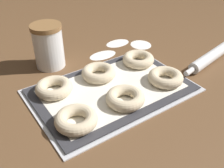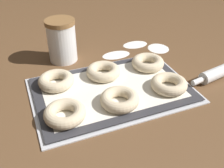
# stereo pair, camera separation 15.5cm
# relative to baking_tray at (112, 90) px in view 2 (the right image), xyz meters

# --- Properties ---
(ground_plane) EXTENTS (2.80, 2.80, 0.00)m
(ground_plane) POSITION_rel_baking_tray_xyz_m (0.02, 0.01, -0.00)
(ground_plane) COLOR brown
(baking_tray) EXTENTS (0.53, 0.35, 0.01)m
(baking_tray) POSITION_rel_baking_tray_xyz_m (0.00, 0.00, 0.00)
(baking_tray) COLOR silver
(baking_tray) RESTS_ON ground_plane
(baking_mat) EXTENTS (0.50, 0.33, 0.00)m
(baking_mat) POSITION_rel_baking_tray_xyz_m (0.00, -0.00, 0.01)
(baking_mat) COLOR #333338
(baking_mat) RESTS_ON baking_tray
(bagel_front_left) EXTENTS (0.12, 0.12, 0.04)m
(bagel_front_left) POSITION_rel_baking_tray_xyz_m (-0.18, -0.09, 0.02)
(bagel_front_left) COLOR beige
(bagel_front_left) RESTS_ON baking_mat
(bagel_front_center) EXTENTS (0.12, 0.12, 0.04)m
(bagel_front_center) POSITION_rel_baking_tray_xyz_m (-0.01, -0.08, 0.02)
(bagel_front_center) COLOR beige
(bagel_front_center) RESTS_ON baking_mat
(bagel_front_right) EXTENTS (0.12, 0.12, 0.04)m
(bagel_front_right) POSITION_rel_baking_tray_xyz_m (0.17, -0.07, 0.02)
(bagel_front_right) COLOR beige
(bagel_front_right) RESTS_ON baking_mat
(bagel_back_left) EXTENTS (0.12, 0.12, 0.04)m
(bagel_back_left) POSITION_rel_baking_tray_xyz_m (-0.17, 0.09, 0.02)
(bagel_back_left) COLOR beige
(bagel_back_left) RESTS_ON baking_mat
(bagel_back_center) EXTENTS (0.12, 0.12, 0.04)m
(bagel_back_center) POSITION_rel_baking_tray_xyz_m (0.00, 0.08, 0.02)
(bagel_back_center) COLOR beige
(bagel_back_center) RESTS_ON baking_mat
(bagel_back_right) EXTENTS (0.12, 0.12, 0.04)m
(bagel_back_right) POSITION_rel_baking_tray_xyz_m (0.18, 0.08, 0.02)
(bagel_back_right) COLOR beige
(bagel_back_right) RESTS_ON baking_mat
(flour_canister) EXTENTS (0.11, 0.11, 0.17)m
(flour_canister) POSITION_rel_baking_tray_xyz_m (-0.10, 0.27, 0.08)
(flour_canister) COLOR white
(flour_canister) RESTS_ON ground_plane
(flour_patch_near) EXTENTS (0.11, 0.07, 0.00)m
(flour_patch_near) POSITION_rel_baking_tray_xyz_m (0.23, 0.29, -0.00)
(flour_patch_near) COLOR white
(flour_patch_near) RESTS_ON ground_plane
(flour_patch_far) EXTENTS (0.12, 0.07, 0.00)m
(flour_patch_far) POSITION_rel_baking_tray_xyz_m (0.11, 0.23, -0.00)
(flour_patch_far) COLOR white
(flour_patch_far) RESTS_ON ground_plane
(flour_patch_side) EXTENTS (0.09, 0.10, 0.00)m
(flour_patch_side) POSITION_rel_baking_tray_xyz_m (0.31, 0.22, -0.00)
(flour_patch_side) COLOR white
(flour_patch_side) RESTS_ON ground_plane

